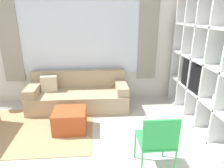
% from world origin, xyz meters
% --- Properties ---
extents(wall_back, '(6.17, 0.11, 2.70)m').
position_xyz_m(wall_back, '(0.00, 3.10, 1.36)').
color(wall_back, silver).
rests_on(wall_back, ground_plane).
extents(area_rug, '(2.15, 1.62, 0.01)m').
position_xyz_m(area_rug, '(-0.82, 1.72, 0.01)').
color(area_rug, tan).
rests_on(area_rug, ground_plane).
extents(shelving_unit, '(0.39, 2.35, 2.38)m').
position_xyz_m(shelving_unit, '(2.32, 1.77, 1.18)').
color(shelving_unit, '#515660').
rests_on(shelving_unit, ground_plane).
extents(couch_main, '(2.12, 0.88, 0.76)m').
position_xyz_m(couch_main, '(-0.07, 2.63, 0.28)').
color(couch_main, tan).
rests_on(couch_main, ground_plane).
extents(ottoman, '(0.57, 0.52, 0.39)m').
position_xyz_m(ottoman, '(-0.15, 1.66, 0.19)').
color(ottoman, '#B74C23').
rests_on(ottoman, ground_plane).
extents(folding_chair, '(0.44, 0.46, 0.86)m').
position_xyz_m(folding_chair, '(1.09, 0.53, 0.52)').
color(folding_chair, green).
rests_on(folding_chair, ground_plane).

